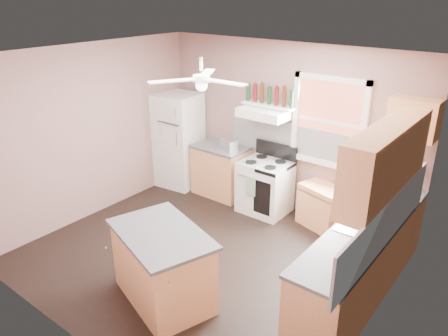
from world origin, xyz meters
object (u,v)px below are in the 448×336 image
Objects in this scene: refrigerator at (179,140)px; cart at (322,207)px; stove at (265,187)px; island at (163,268)px; toaster at (229,145)px.

refrigerator reaches higher than cart.
island is at bearing -84.25° from stove.
refrigerator is 1.42× the size of island.
cart is at bearing 6.70° from stove.
stove is at bearing -156.88° from cart.
stove is at bearing -5.54° from refrigerator.
refrigerator is 2.56× the size of cart.
refrigerator reaches higher than toaster.
refrigerator is at bearing -160.55° from cart.
toaster is 0.94m from stove.
island is (0.28, -2.58, 0.00)m from stove.
cart is (2.82, 0.17, -0.52)m from refrigerator.
island is (2.13, -2.54, -0.42)m from refrigerator.
toaster is at bearing 178.53° from stove.
island is at bearing -56.94° from refrigerator.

